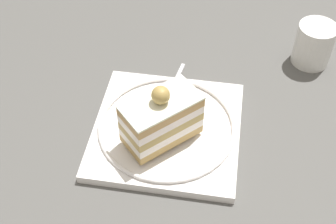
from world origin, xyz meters
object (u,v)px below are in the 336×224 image
Objects in this scene: cake_slice at (162,118)px; fork at (172,92)px; dessert_plate at (168,130)px; drink_glass_near at (315,47)px.

cake_slice is 0.09m from fork.
fork is at bearing 85.22° from dessert_plate.
cake_slice reaches higher than drink_glass_near.
dessert_plate is 0.07m from fork.
dessert_plate is 0.05m from cake_slice.
dessert_plate is 3.36× the size of drink_glass_near.
drink_glass_near reaches higher than fork.
drink_glass_near is (0.26, 0.19, -0.02)m from cake_slice.
cake_slice is 0.97× the size of fork.
dessert_plate is at bearing -146.03° from drink_glass_near.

